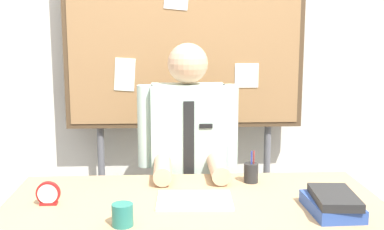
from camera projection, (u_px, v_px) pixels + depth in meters
The scene contains 9 objects.
back_wall at pixel (184, 52), 3.15m from camera, with size 6.40×0.08×2.70m, color silver.
desk at pixel (194, 220), 2.13m from camera, with size 1.65×0.78×0.75m.
person at pixel (188, 180), 2.69m from camera, with size 0.55×0.56×1.42m.
bulletin_board at pixel (185, 34), 2.93m from camera, with size 1.47×0.09×2.09m.
book_stack at pixel (333, 203), 1.96m from camera, with size 0.19×0.30×0.09m.
open_notebook at pixel (195, 200), 2.09m from camera, with size 0.32×0.24×0.01m, color silver.
desk_clock at pixel (48, 194), 2.05m from camera, with size 0.10×0.04×0.10m.
coffee_mug at pixel (123, 215), 1.83m from camera, with size 0.08×0.08×0.09m, color #267266.
pen_holder at pixel (251, 173), 2.35m from camera, with size 0.07×0.07×0.16m.
Camera 1 is at (-0.12, -2.01, 1.48)m, focal length 45.00 mm.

